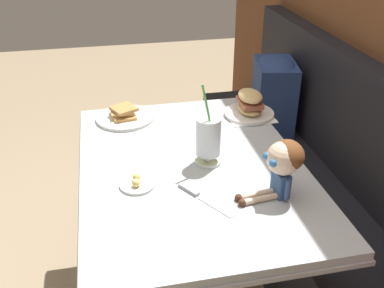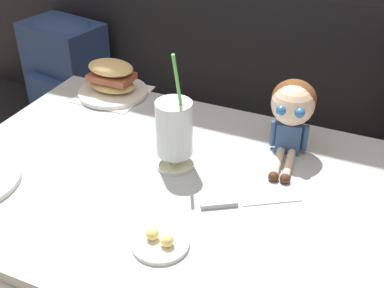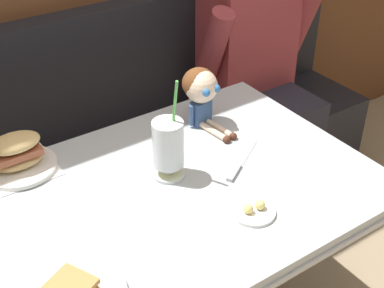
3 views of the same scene
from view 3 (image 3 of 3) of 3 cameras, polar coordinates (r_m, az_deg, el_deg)
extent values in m
cube|color=black|center=(2.26, -9.40, -6.95)|extent=(2.60, 0.48, 0.45)
cube|color=black|center=(2.13, -12.92, 6.17)|extent=(2.60, 0.10, 0.55)
cube|color=#B2BCC1|center=(1.54, -1.26, -4.87)|extent=(1.10, 0.80, 0.03)
cube|color=#B7BABF|center=(1.55, -1.25, -5.53)|extent=(1.11, 0.81, 0.02)
cylinder|color=#A5A8AD|center=(1.78, -1.11, -13.88)|extent=(0.14, 0.14, 0.65)
cube|color=#B78447|center=(1.22, -12.95, -14.59)|extent=(0.13, 0.13, 0.01)
cylinder|color=silver|center=(1.56, -2.46, -3.16)|extent=(0.10, 0.10, 0.01)
cylinder|color=silver|center=(1.55, -2.48, -2.57)|extent=(0.03, 0.03, 0.03)
cylinder|color=silver|center=(1.50, -2.56, 0.04)|extent=(0.09, 0.09, 0.14)
cylinder|color=#E0DB6B|center=(1.51, -2.55, -0.33)|extent=(0.08, 0.08, 0.12)
cylinder|color=#51B74C|center=(1.46, -1.93, 3.29)|extent=(0.01, 0.05, 0.22)
cube|color=white|center=(1.67, -17.83, -2.53)|extent=(0.20, 0.20, 0.00)
cylinder|color=white|center=(1.66, -17.87, -2.30)|extent=(0.22, 0.22, 0.01)
ellipsoid|color=tan|center=(1.65, -18.02, -1.62)|extent=(0.15, 0.10, 0.04)
cube|color=#995138|center=(1.63, -18.19, -0.82)|extent=(0.14, 0.09, 0.02)
ellipsoid|color=tan|center=(1.62, -18.39, 0.12)|extent=(0.15, 0.10, 0.04)
cylinder|color=white|center=(1.44, 6.52, -7.16)|extent=(0.12, 0.12, 0.01)
sphere|color=#F4E07A|center=(1.42, 6.00, -6.85)|extent=(0.03, 0.03, 0.03)
sphere|color=#F4E07A|center=(1.44, 7.24, -6.41)|extent=(0.03, 0.03, 0.03)
cube|color=silver|center=(1.67, 5.91, -0.82)|extent=(0.13, 0.09, 0.00)
cube|color=#B2B5BA|center=(1.57, 4.51, -3.02)|extent=(0.08, 0.06, 0.01)
cube|color=#385689|center=(1.78, 0.95, 3.39)|extent=(0.07, 0.05, 0.08)
sphere|color=beige|center=(1.73, 0.98, 6.17)|extent=(0.11, 0.11, 0.11)
ellipsoid|color=brown|center=(1.74, 0.72, 6.54)|extent=(0.12, 0.12, 0.10)
sphere|color=#2D6BB2|center=(1.69, 1.52, 5.48)|extent=(0.03, 0.03, 0.03)
sphere|color=#2D6BB2|center=(1.71, 2.62, 5.94)|extent=(0.03, 0.03, 0.03)
cylinder|color=beige|center=(1.74, 2.35, 1.30)|extent=(0.03, 0.12, 0.02)
cylinder|color=beige|center=(1.76, 3.02, 1.62)|extent=(0.03, 0.12, 0.02)
sphere|color=#4C2819|center=(1.70, 3.72, 0.48)|extent=(0.03, 0.03, 0.03)
sphere|color=#4C2819|center=(1.72, 4.39, 0.82)|extent=(0.03, 0.03, 0.03)
cylinder|color=#385689|center=(1.76, -0.05, 3.07)|extent=(0.02, 0.02, 0.07)
cylinder|color=#385689|center=(1.80, 1.93, 3.94)|extent=(0.02, 0.02, 0.07)
cube|color=maroon|center=(2.34, 5.78, 9.89)|extent=(0.38, 0.24, 0.58)
cube|color=#23232D|center=(2.32, 8.28, 3.38)|extent=(0.34, 0.36, 0.14)
cylinder|color=maroon|center=(2.16, 1.90, 8.80)|extent=(0.09, 0.25, 0.48)
cylinder|color=maroon|center=(2.44, 10.84, 11.23)|extent=(0.09, 0.25, 0.48)
camera|label=1|loc=(2.12, 39.93, 24.79)|focal=41.66mm
camera|label=2|loc=(1.14, 48.83, 11.93)|focal=46.89mm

